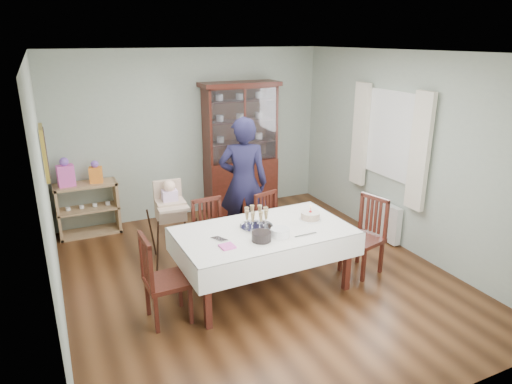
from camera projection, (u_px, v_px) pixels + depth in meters
floor at (257, 276)px, 5.74m from camera, size 5.00×5.00×0.00m
room_shell at (239, 135)px, 5.65m from camera, size 5.00×5.00×5.00m
dining_table at (264, 259)px, 5.34m from camera, size 2.02×1.19×0.76m
china_cabinet at (241, 146)px, 7.62m from camera, size 1.30×0.48×2.18m
sideboard at (88, 209)px, 6.87m from camera, size 0.90×0.38×0.80m
picture_frame at (44, 153)px, 5.01m from camera, size 0.04×0.48×0.58m
window at (392, 135)px, 6.39m from camera, size 0.04×1.02×1.22m
curtain_left at (420, 152)px, 5.87m from camera, size 0.07×0.30×1.55m
curtain_right at (360, 134)px, 6.93m from camera, size 0.07×0.30×1.55m
radiator at (380, 218)px, 6.77m from camera, size 0.10×0.80×0.55m
chair_far_left at (213, 251)px, 5.80m from camera, size 0.44×0.44×0.93m
chair_far_right at (273, 239)px, 6.15m from camera, size 0.49×0.49×0.89m
chair_end_left at (166, 295)px, 4.77m from camera, size 0.45×0.45×0.98m
chair_end_right at (362, 250)px, 5.78m from camera, size 0.54×0.54×0.98m
woman at (243, 183)px, 6.33m from camera, size 0.80×0.67×1.86m
high_chair at (172, 229)px, 6.06m from camera, size 0.52×0.52×1.11m
champagne_tray at (256, 222)px, 5.26m from camera, size 0.39×0.39×0.24m
birthday_cake at (310, 216)px, 5.49m from camera, size 0.26×0.26×0.18m
plate_stack_dark at (261, 236)px, 4.93m from camera, size 0.27×0.27×0.10m
plate_stack_white at (280, 232)px, 5.04m from camera, size 0.28×0.28×0.09m
napkin_stack at (227, 246)px, 4.78m from camera, size 0.16×0.16×0.02m
cutlery at (216, 239)px, 4.96m from camera, size 0.18×0.20×0.01m
cake_knife at (306, 235)px, 5.08m from camera, size 0.28×0.03×0.01m
gift_bag_pink at (66, 174)px, 6.56m from camera, size 0.24×0.17×0.43m
gift_bag_orange at (96, 173)px, 6.74m from camera, size 0.20×0.16×0.34m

